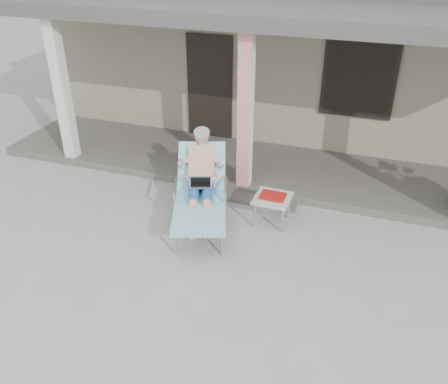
% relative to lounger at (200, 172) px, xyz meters
% --- Properties ---
extents(ground, '(60.00, 60.00, 0.00)m').
position_rel_lounger_xyz_m(ground, '(0.40, -1.13, -0.82)').
color(ground, '#9E9E99').
rests_on(ground, ground).
extents(house, '(10.40, 5.40, 3.30)m').
position_rel_lounger_xyz_m(house, '(0.40, 5.37, 0.85)').
color(house, gray).
rests_on(house, ground).
extents(porch_deck, '(10.00, 2.00, 0.15)m').
position_rel_lounger_xyz_m(porch_deck, '(0.40, 1.87, -0.74)').
color(porch_deck, '#605B56').
rests_on(porch_deck, ground).
extents(porch_overhang, '(10.00, 2.30, 2.85)m').
position_rel_lounger_xyz_m(porch_overhang, '(0.40, 1.82, 1.97)').
color(porch_overhang, silver).
rests_on(porch_overhang, porch_deck).
extents(porch_step, '(2.00, 0.30, 0.07)m').
position_rel_lounger_xyz_m(porch_step, '(0.40, 0.72, -0.78)').
color(porch_step, '#605B56').
rests_on(porch_step, ground).
extents(lounger, '(1.36, 2.10, 1.32)m').
position_rel_lounger_xyz_m(lounger, '(0.00, 0.00, 0.00)').
color(lounger, '#B7B7BC').
rests_on(lounger, ground).
extents(side_table, '(0.56, 0.56, 0.49)m').
position_rel_lounger_xyz_m(side_table, '(1.10, 0.22, -0.40)').
color(side_table, '#BCBBB6').
rests_on(side_table, ground).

